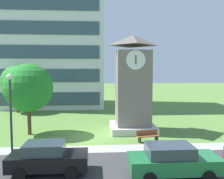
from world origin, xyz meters
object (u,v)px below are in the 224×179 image
clock_tower (133,89)px  park_bench (148,136)px  street_lamp (11,106)px  tree_by_building (17,81)px  parked_car_black (48,158)px  parked_car_green (173,160)px  tree_near_tower (28,88)px

clock_tower → park_bench: 4.82m
street_lamp → tree_by_building: (-4.89, 16.63, 0.73)m
park_bench → tree_by_building: (-14.24, 13.82, 3.62)m
street_lamp → parked_car_black: 4.44m
parked_car_green → parked_car_black: bearing=172.8°
clock_tower → parked_car_black: (-5.96, -8.67, -2.96)m
street_lamp → tree_near_tower: size_ratio=0.87×
street_lamp → parked_car_green: size_ratio=1.13×
park_bench → parked_car_green: parked_car_green is taller
tree_near_tower → parked_car_black: 9.19m
clock_tower → street_lamp: size_ratio=1.63×
park_bench → street_lamp: (-9.35, -2.80, 2.89)m
parked_car_green → tree_near_tower: bearing=137.6°
tree_by_building → parked_car_green: size_ratio=1.30×
tree_near_tower → parked_car_green: size_ratio=1.30×
street_lamp → tree_by_building: 17.34m
street_lamp → parked_car_black: size_ratio=1.27×
clock_tower → parked_car_green: 9.98m
tree_by_building → parked_car_green: tree_by_building is taller
street_lamp → tree_by_building: size_ratio=0.87×
parked_car_black → parked_car_green: 6.65m
tree_near_tower → parked_car_black: bearing=-68.8°
park_bench → tree_by_building: 20.17m
clock_tower → park_bench: bearing=-78.7°
clock_tower → park_bench: size_ratio=4.65×
park_bench → tree_near_tower: bearing=164.3°
parked_car_green → street_lamp: bearing=160.4°
tree_near_tower → parked_car_black: tree_near_tower is taller
tree_by_building → tree_near_tower: 11.95m
park_bench → tree_by_building: size_ratio=0.30×
tree_near_tower → park_bench: bearing=-15.7°
park_bench → parked_car_green: bearing=-90.4°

